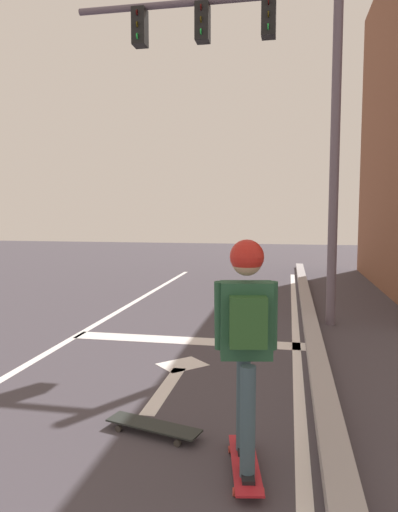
# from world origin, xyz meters

# --- Properties ---
(lane_line_center) EXTENTS (0.12, 20.00, 0.01)m
(lane_line_center) POSITION_xyz_m (-0.17, 6.00, 0.00)
(lane_line_center) COLOR silver
(lane_line_center) RESTS_ON ground
(lane_line_curbside) EXTENTS (0.12, 20.00, 0.01)m
(lane_line_curbside) POSITION_xyz_m (3.24, 6.00, 0.00)
(lane_line_curbside) COLOR silver
(lane_line_curbside) RESTS_ON ground
(stop_bar) EXTENTS (3.57, 0.40, 0.01)m
(stop_bar) POSITION_xyz_m (1.61, 7.99, 0.00)
(stop_bar) COLOR silver
(stop_bar) RESTS_ON ground
(lane_arrow_stem) EXTENTS (0.16, 1.40, 0.01)m
(lane_arrow_stem) POSITION_xyz_m (1.79, 6.03, 0.00)
(lane_arrow_stem) COLOR silver
(lane_arrow_stem) RESTS_ON ground
(lane_arrow_head) EXTENTS (0.71, 0.71, 0.01)m
(lane_arrow_head) POSITION_xyz_m (1.79, 6.88, 0.00)
(lane_arrow_head) COLOR silver
(lane_arrow_head) RESTS_ON ground
(curb_strip) EXTENTS (0.24, 24.00, 0.14)m
(curb_strip) POSITION_xyz_m (3.49, 6.00, 0.07)
(curb_strip) COLOR #9F9A9C
(curb_strip) RESTS_ON ground
(skateboard) EXTENTS (0.35, 0.88, 0.09)m
(skateboard) POSITION_xyz_m (2.81, 4.52, 0.07)
(skateboard) COLOR #B51E28
(skateboard) RESTS_ON ground
(skater) EXTENTS (0.46, 0.62, 1.68)m
(skater) POSITION_xyz_m (2.81, 4.50, 1.15)
(skater) COLOR #39515D
(skater) RESTS_ON skateboard
(spare_skateboard) EXTENTS (0.91, 0.44, 0.09)m
(spare_skateboard) POSITION_xyz_m (1.96, 4.99, 0.07)
(spare_skateboard) COLOR #222623
(spare_skateboard) RESTS_ON ground
(traffic_signal_mast) EXTENTS (4.63, 0.34, 5.99)m
(traffic_signal_mast) POSITION_xyz_m (2.57, 9.49, 4.32)
(traffic_signal_mast) COLOR #60535F
(traffic_signal_mast) RESTS_ON ground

